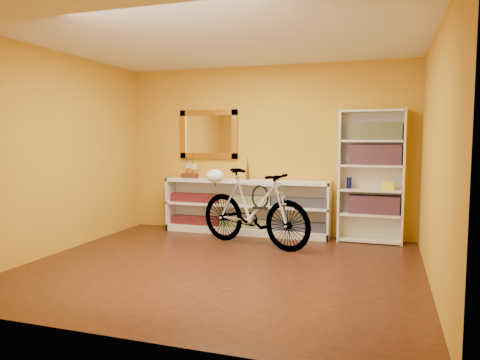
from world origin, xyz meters
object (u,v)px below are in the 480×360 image
(bookcase, at_px, (371,176))
(helmet, at_px, (215,176))
(console_unit, at_px, (246,207))
(bicycle, at_px, (254,208))

(bookcase, xyz_separation_m, helmet, (-2.17, -0.53, -0.01))
(console_unit, height_order, helmet, helmet)
(bicycle, distance_m, helmet, 0.80)
(console_unit, distance_m, helmet, 0.79)
(helmet, bearing_deg, console_unit, 58.62)
(bookcase, relative_size, bicycle, 1.05)
(helmet, bearing_deg, bookcase, 13.78)
(bicycle, relative_size, helmet, 6.92)
(helmet, bearing_deg, bicycle, -18.98)
(console_unit, relative_size, bicycle, 1.43)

